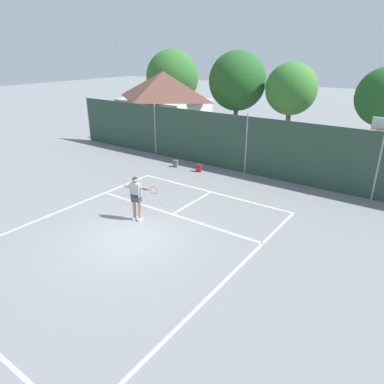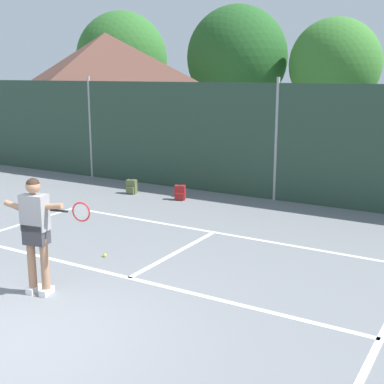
% 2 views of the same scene
% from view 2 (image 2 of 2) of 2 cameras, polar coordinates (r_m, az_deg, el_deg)
% --- Properties ---
extents(ground_plane, '(120.00, 120.00, 0.00)m').
position_cam_2_polar(ground_plane, '(7.43, -18.93, -15.08)').
color(ground_plane, slate).
extents(court_markings, '(8.30, 11.10, 0.01)m').
position_cam_2_polar(court_markings, '(7.81, -15.25, -13.38)').
color(court_markings, white).
rests_on(court_markings, ground).
extents(chainlink_fence, '(26.09, 0.09, 3.29)m').
position_cam_2_polar(chainlink_fence, '(14.23, 9.15, 5.33)').
color(chainlink_fence, '#284233').
rests_on(chainlink_fence, ground).
extents(clubhouse_building, '(6.32, 4.69, 4.94)m').
position_cam_2_polar(clubhouse_building, '(21.82, -9.24, 10.52)').
color(clubhouse_building, beige).
rests_on(clubhouse_building, ground).
extents(treeline_backdrop, '(28.34, 4.35, 6.46)m').
position_cam_2_polar(treeline_backdrop, '(23.38, 11.44, 13.72)').
color(treeline_backdrop, brown).
rests_on(treeline_backdrop, ground).
extents(tennis_player, '(1.40, 0.45, 1.85)m').
position_cam_2_polar(tennis_player, '(8.37, -16.58, -3.53)').
color(tennis_player, silver).
rests_on(tennis_player, ground).
extents(tennis_ball, '(0.07, 0.07, 0.07)m').
position_cam_2_polar(tennis_ball, '(10.08, -9.47, -6.81)').
color(tennis_ball, '#CCE033').
rests_on(tennis_ball, ground).
extents(backpack_olive, '(0.31, 0.29, 0.46)m').
position_cam_2_polar(backpack_olive, '(15.11, -6.61, 0.54)').
color(backpack_olive, '#566038').
rests_on(backpack_olive, ground).
extents(backpack_red, '(0.33, 0.32, 0.46)m').
position_cam_2_polar(backpack_red, '(14.28, -1.32, -0.10)').
color(backpack_red, maroon).
rests_on(backpack_red, ground).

